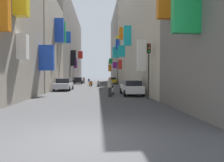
# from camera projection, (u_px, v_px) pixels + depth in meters

# --- Properties ---
(ground_plane) EXTENTS (140.00, 140.00, 0.00)m
(ground_plane) POSITION_uv_depth(u_px,v_px,m) (95.00, 86.00, 35.72)
(ground_plane) COLOR #424244
(building_left_mid_b) EXTENTS (7.35, 10.74, 12.02)m
(building_left_mid_b) POSITION_uv_depth(u_px,v_px,m) (33.00, 44.00, 25.18)
(building_left_mid_b) COLOR #9E9384
(building_left_mid_b) RESTS_ON ground
(building_left_mid_c) EXTENTS (7.23, 34.44, 17.84)m
(building_left_mid_c) POSITION_uv_depth(u_px,v_px,m) (63.00, 47.00, 47.59)
(building_left_mid_c) COLOR slate
(building_left_mid_c) RESTS_ON ground
(building_right_mid_a) EXTENTS (7.10, 24.96, 18.35)m
(building_right_mid_a) POSITION_uv_depth(u_px,v_px,m) (152.00, 23.00, 26.32)
(building_right_mid_a) COLOR #BCB29E
(building_right_mid_a) RESTS_ON ground
(building_right_mid_b) EXTENTS (7.39, 3.12, 13.25)m
(building_right_mid_b) POSITION_uv_depth(u_px,v_px,m) (133.00, 53.00, 40.38)
(building_right_mid_b) COLOR #BCB29E
(building_right_mid_b) RESTS_ON ground
(building_right_mid_c) EXTENTS (7.05, 24.15, 19.45)m
(building_right_mid_c) POSITION_uv_depth(u_px,v_px,m) (124.00, 48.00, 53.89)
(building_right_mid_c) COLOR gray
(building_right_mid_c) RESTS_ON ground
(parked_car_silver) EXTENTS (2.03, 4.49, 1.51)m
(parked_car_silver) POSITION_uv_depth(u_px,v_px,m) (64.00, 84.00, 24.71)
(parked_car_silver) COLOR #B7B7BC
(parked_car_silver) RESTS_ON ground
(parked_car_black) EXTENTS (1.98, 4.34, 1.47)m
(parked_car_black) POSITION_uv_depth(u_px,v_px,m) (78.00, 80.00, 42.96)
(parked_car_black) COLOR black
(parked_car_black) RESTS_ON ground
(parked_car_yellow) EXTENTS (1.92, 4.44, 1.44)m
(parked_car_yellow) POSITION_uv_depth(u_px,v_px,m) (112.00, 80.00, 43.73)
(parked_car_yellow) COLOR gold
(parked_car_yellow) RESTS_ON ground
(parked_car_white) EXTENTS (1.86, 4.35, 1.43)m
(parked_car_white) POSITION_uv_depth(u_px,v_px,m) (131.00, 87.00, 18.73)
(parked_car_white) COLOR white
(parked_car_white) RESTS_ON ground
(scooter_orange) EXTENTS (0.72, 1.96, 1.13)m
(scooter_orange) POSITION_uv_depth(u_px,v_px,m) (91.00, 84.00, 33.90)
(scooter_orange) COLOR orange
(scooter_orange) RESTS_ON ground
(scooter_silver) EXTENTS (0.45, 1.98, 1.13)m
(scooter_silver) POSITION_uv_depth(u_px,v_px,m) (99.00, 84.00, 32.96)
(scooter_silver) COLOR #ADADB2
(scooter_silver) RESTS_ON ground
(scooter_blue) EXTENTS (0.52, 1.93, 1.13)m
(scooter_blue) POSITION_uv_depth(u_px,v_px,m) (89.00, 80.00, 57.29)
(scooter_blue) COLOR #2D4CAD
(scooter_blue) RESTS_ON ground
(scooter_white) EXTENTS (0.76, 1.77, 1.13)m
(scooter_white) POSITION_uv_depth(u_px,v_px,m) (112.00, 90.00, 19.07)
(scooter_white) COLOR silver
(scooter_white) RESTS_ON ground
(pedestrian_crossing) EXTENTS (0.52, 0.52, 1.54)m
(pedestrian_crossing) POSITION_uv_depth(u_px,v_px,m) (84.00, 80.00, 47.00)
(pedestrian_crossing) COLOR #2B2B2B
(pedestrian_crossing) RESTS_ON ground
(pedestrian_near_left) EXTENTS (0.53, 0.53, 1.75)m
(pedestrian_near_left) POSITION_uv_depth(u_px,v_px,m) (110.00, 87.00, 17.23)
(pedestrian_near_left) COLOR #2B2B2B
(pedestrian_near_left) RESTS_ON ground
(traffic_light_near_corner) EXTENTS (0.26, 0.34, 4.58)m
(traffic_light_near_corner) POSITION_uv_depth(u_px,v_px,m) (118.00, 69.00, 39.00)
(traffic_light_near_corner) COLOR #2D2D2D
(traffic_light_near_corner) RESTS_ON ground
(traffic_light_far_corner) EXTENTS (0.26, 0.34, 4.45)m
(traffic_light_far_corner) POSITION_uv_depth(u_px,v_px,m) (149.00, 62.00, 15.21)
(traffic_light_far_corner) COLOR #2D2D2D
(traffic_light_far_corner) RESTS_ON ground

